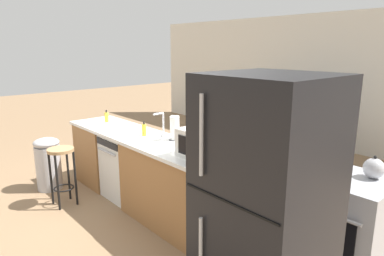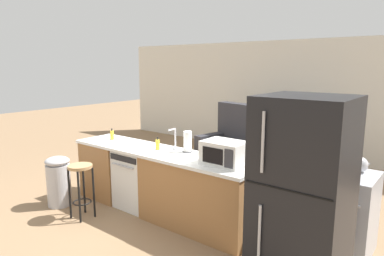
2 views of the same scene
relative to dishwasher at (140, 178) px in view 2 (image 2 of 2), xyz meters
name	(u,v)px [view 2 (image 2 of 2)]	position (x,y,z in m)	size (l,w,h in m)	color
ground_plane	(152,210)	(0.25, 0.00, -0.42)	(24.00, 24.00, 0.00)	#896B4C
wall_back	(293,99)	(0.55, 4.20, 0.88)	(10.00, 0.06, 2.60)	silver
kitchen_counter	(164,186)	(0.49, 0.00, 0.00)	(2.94, 0.66, 0.90)	#9E6B3D
dishwasher	(140,178)	(0.00, 0.00, 0.00)	(0.58, 0.61, 0.84)	white
stove_range	(336,211)	(2.60, 0.55, 0.03)	(0.76, 0.68, 0.90)	#A8AAB2
refrigerator	(302,203)	(2.60, -0.55, 0.48)	(0.72, 0.73, 1.81)	black
microwave	(225,153)	(1.47, 0.00, 0.62)	(0.50, 0.37, 0.28)	white
sink_faucet	(175,141)	(0.54, 0.17, 0.61)	(0.07, 0.18, 0.30)	silver
paper_towel_roll	(188,142)	(0.75, 0.19, 0.62)	(0.14, 0.14, 0.28)	#4C4C51
soap_bottle	(158,144)	(0.35, 0.03, 0.55)	(0.06, 0.06, 0.18)	yellow
dish_soap_bottle	(112,135)	(-0.66, 0.06, 0.55)	(0.06, 0.06, 0.18)	yellow
kettle	(360,164)	(2.77, 0.68, 0.56)	(0.21, 0.17, 0.19)	#B2B2B7
bar_stool	(81,180)	(-0.32, -0.76, 0.11)	(0.32, 0.32, 0.74)	tan
trash_bin	(59,180)	(-0.95, -0.72, -0.04)	(0.35, 0.35, 0.74)	#B7B7BC
couch	(249,151)	(0.42, 2.48, -0.03)	(2.15, 1.31, 1.27)	#2D2D33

